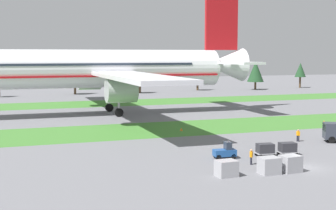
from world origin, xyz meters
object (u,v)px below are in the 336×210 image
cargo_dolly_second (287,148)px  uld_container_2 (290,164)px  cargo_dolly_lead (265,149)px  taxiway_marker_0 (181,129)px  uld_container_1 (226,168)px  airliner (100,68)px  ground_crew_loader (298,135)px  ground_crew_marshaller (251,156)px  uld_container_0 (269,166)px  baggage_tug (225,152)px  taxiway_marker_1 (324,122)px

cargo_dolly_second → uld_container_2: 8.38m
cargo_dolly_lead → taxiway_marker_0: 21.45m
uld_container_1 → taxiway_marker_0: (5.99, 28.24, -0.58)m
airliner → ground_crew_loader: airliner is taller
airliner → ground_crew_loader: bearing=-152.3°
ground_crew_loader → taxiway_marker_0: 18.63m
ground_crew_marshaller → uld_container_1: (-4.88, -3.75, -0.13)m
cargo_dolly_second → uld_container_2: bearing=155.3°
airliner → uld_container_0: bearing=-172.5°
ground_crew_marshaller → ground_crew_loader: 16.70m
uld_container_0 → airliner: bearing=97.1°
baggage_tug → taxiway_marker_1: bearing=-48.7°
ground_crew_loader → uld_container_1: (-18.03, -14.04, -0.13)m
ground_crew_loader → uld_container_1: ground_crew_loader is taller
baggage_tug → taxiway_marker_0: (2.43, 20.71, -0.58)m
baggage_tug → cargo_dolly_lead: 5.03m
cargo_dolly_lead → ground_crew_loader: size_ratio=1.35×
uld_container_1 → taxiway_marker_0: uld_container_1 is taller
taxiway_marker_1 → cargo_dolly_lead: bearing=-139.3°
baggage_tug → uld_container_0: bearing=-166.1°
taxiway_marker_1 → baggage_tug: bearing=-145.2°
airliner → ground_crew_marshaller: size_ratio=44.78×
cargo_dolly_lead → uld_container_2: size_ratio=1.18×
uld_container_2 → taxiway_marker_1: 38.59m
ground_crew_marshaller → taxiway_marker_1: size_ratio=3.68×
ground_crew_marshaller → uld_container_2: size_ratio=0.87×
cargo_dolly_second → taxiway_marker_1: size_ratio=4.99×
cargo_dolly_lead → cargo_dolly_second: (2.88, -0.33, 0.00)m
cargo_dolly_lead → baggage_tug: bearing=90.0°
ground_crew_marshaller → uld_container_0: (-0.30, -4.27, -0.08)m
taxiway_marker_0 → uld_container_1: bearing=-102.0°
airliner → cargo_dolly_second: airliner is taller
cargo_dolly_lead → taxiway_marker_1: (24.50, 21.05, -0.68)m
cargo_dolly_second → taxiway_marker_1: (21.62, 21.38, -0.68)m
ground_crew_marshaller → uld_container_0: 4.28m
airliner → taxiway_marker_0: airliner is taller
ground_crew_marshaller → taxiway_marker_1: bearing=-28.5°
taxiway_marker_0 → taxiway_marker_1: size_ratio=1.00×
baggage_tug → uld_container_1: 8.32m
cargo_dolly_lead → uld_container_1: uld_container_1 is taller
airliner → cargo_dolly_lead: 47.85m
cargo_dolly_second → uld_container_1: size_ratio=1.18×
cargo_dolly_lead → ground_crew_marshaller: (-3.66, -3.20, 0.03)m
uld_container_2 → ground_crew_loader: bearing=53.1°
uld_container_1 → taxiway_marker_1: bearing=40.3°
uld_container_0 → taxiway_marker_1: 40.30m
ground_crew_marshaller → taxiway_marker_0: 24.53m
cargo_dolly_lead → uld_container_1: bearing=135.7°
uld_container_0 → taxiway_marker_1: uld_container_0 is taller
ground_crew_loader → uld_container_0: 19.82m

